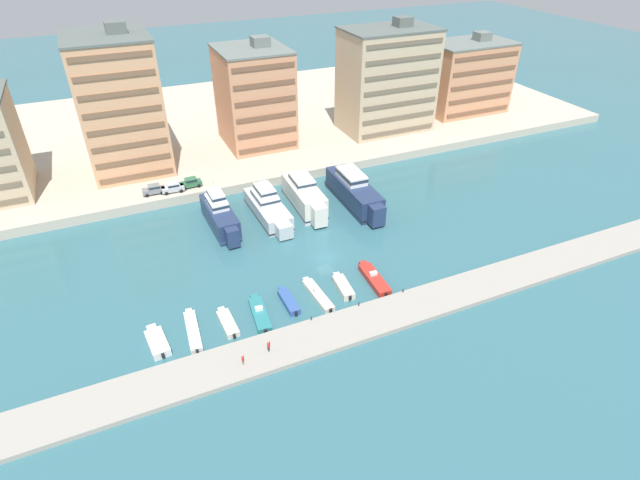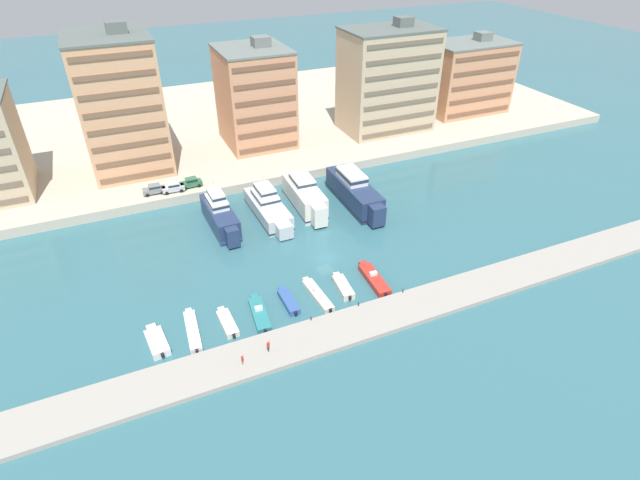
{
  "view_description": "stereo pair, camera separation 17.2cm",
  "coord_description": "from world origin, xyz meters",
  "px_view_note": "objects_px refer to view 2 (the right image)",
  "views": [
    {
      "loc": [
        -26.95,
        -58.75,
        46.44
      ],
      "look_at": [
        -0.24,
        1.37,
        2.5
      ],
      "focal_mm": 28.0,
      "sensor_mm": 36.0,
      "label": 1
    },
    {
      "loc": [
        -26.79,
        -58.82,
        46.44
      ],
      "look_at": [
        -0.24,
        1.37,
        2.5
      ],
      "focal_mm": 28.0,
      "sensor_mm": 36.0,
      "label": 2
    }
  ],
  "objects_px": {
    "motorboat_red_right": "(374,279)",
    "motorboat_cream_mid_right": "(343,287)",
    "yacht_navy_center_left": "(355,192)",
    "motorboat_white_left": "(193,331)",
    "motorboat_cream_mid_left": "(227,323)",
    "motorboat_blue_center": "(288,301)",
    "yacht_ivory_mid_left": "(305,196)",
    "motorboat_white_far_left": "(157,342)",
    "pedestrian_mid_deck": "(242,358)",
    "motorboat_teal_center_left": "(259,313)",
    "car_silver_left": "(173,187)",
    "pedestrian_near_edge": "(268,345)",
    "motorboat_cream_center_right": "(317,295)",
    "yacht_silver_left": "(268,207)",
    "yacht_navy_far_left": "(220,215)",
    "car_grey_far_left": "(154,189)",
    "car_green_mid_left": "(191,182)"
  },
  "relations": [
    {
      "from": "yacht_navy_center_left",
      "to": "motorboat_white_left",
      "type": "distance_m",
      "value": 41.58
    },
    {
      "from": "motorboat_teal_center_left",
      "to": "car_silver_left",
      "type": "relative_size",
      "value": 1.89
    },
    {
      "from": "motorboat_white_left",
      "to": "car_green_mid_left",
      "type": "distance_m",
      "value": 38.65
    },
    {
      "from": "motorboat_red_right",
      "to": "yacht_silver_left",
      "type": "bearing_deg",
      "value": 108.69
    },
    {
      "from": "motorboat_cream_mid_left",
      "to": "motorboat_teal_center_left",
      "type": "xyz_separation_m",
      "value": [
        4.48,
        0.04,
        -0.01
      ]
    },
    {
      "from": "motorboat_cream_mid_left",
      "to": "pedestrian_mid_deck",
      "type": "height_order",
      "value": "pedestrian_mid_deck"
    },
    {
      "from": "yacht_navy_far_left",
      "to": "yacht_silver_left",
      "type": "height_order",
      "value": "yacht_navy_far_left"
    },
    {
      "from": "yacht_navy_center_left",
      "to": "motorboat_white_far_left",
      "type": "relative_size",
      "value": 3.11
    },
    {
      "from": "yacht_navy_center_left",
      "to": "motorboat_blue_center",
      "type": "bearing_deg",
      "value": -134.64
    },
    {
      "from": "motorboat_blue_center",
      "to": "motorboat_cream_mid_right",
      "type": "relative_size",
      "value": 1.02
    },
    {
      "from": "yacht_ivory_mid_left",
      "to": "pedestrian_near_edge",
      "type": "xyz_separation_m",
      "value": [
        -18.05,
        -31.96,
        -0.75
      ]
    },
    {
      "from": "car_green_mid_left",
      "to": "pedestrian_near_edge",
      "type": "relative_size",
      "value": 2.43
    },
    {
      "from": "car_silver_left",
      "to": "yacht_silver_left",
      "type": "bearing_deg",
      "value": -41.92
    },
    {
      "from": "motorboat_cream_mid_right",
      "to": "pedestrian_near_edge",
      "type": "distance_m",
      "value": 16.09
    },
    {
      "from": "motorboat_teal_center_left",
      "to": "pedestrian_mid_deck",
      "type": "height_order",
      "value": "pedestrian_mid_deck"
    },
    {
      "from": "motorboat_red_right",
      "to": "motorboat_cream_mid_right",
      "type": "bearing_deg",
      "value": 178.15
    },
    {
      "from": "car_green_mid_left",
      "to": "pedestrian_mid_deck",
      "type": "distance_m",
      "value": 46.25
    },
    {
      "from": "yacht_navy_center_left",
      "to": "motorboat_blue_center",
      "type": "xyz_separation_m",
      "value": [
        -21.53,
        -21.8,
        -2.0
      ]
    },
    {
      "from": "motorboat_cream_mid_left",
      "to": "motorboat_cream_mid_right",
      "type": "height_order",
      "value": "motorboat_cream_mid_right"
    },
    {
      "from": "pedestrian_near_edge",
      "to": "yacht_silver_left",
      "type": "bearing_deg",
      "value": 71.15
    },
    {
      "from": "yacht_navy_center_left",
      "to": "motorboat_cream_mid_right",
      "type": "relative_size",
      "value": 3.14
    },
    {
      "from": "yacht_navy_far_left",
      "to": "motorboat_white_far_left",
      "type": "height_order",
      "value": "yacht_navy_far_left"
    },
    {
      "from": "yacht_ivory_mid_left",
      "to": "motorboat_red_right",
      "type": "distance_m",
      "value": 24.45
    },
    {
      "from": "car_grey_far_left",
      "to": "pedestrian_near_edge",
      "type": "relative_size",
      "value": 2.42
    },
    {
      "from": "motorboat_white_far_left",
      "to": "motorboat_red_right",
      "type": "distance_m",
      "value": 31.52
    },
    {
      "from": "car_grey_far_left",
      "to": "car_silver_left",
      "type": "height_order",
      "value": "same"
    },
    {
      "from": "car_silver_left",
      "to": "motorboat_blue_center",
      "type": "bearing_deg",
      "value": -76.11
    },
    {
      "from": "motorboat_blue_center",
      "to": "car_grey_far_left",
      "type": "distance_m",
      "value": 39.43
    },
    {
      "from": "motorboat_cream_mid_right",
      "to": "car_silver_left",
      "type": "xyz_separation_m",
      "value": [
        -17.45,
        36.91,
        2.29
      ]
    },
    {
      "from": "motorboat_cream_mid_right",
      "to": "car_green_mid_left",
      "type": "relative_size",
      "value": 1.46
    },
    {
      "from": "motorboat_cream_mid_left",
      "to": "motorboat_blue_center",
      "type": "relative_size",
      "value": 1.0
    },
    {
      "from": "motorboat_red_right",
      "to": "car_grey_far_left",
      "type": "height_order",
      "value": "car_grey_far_left"
    },
    {
      "from": "motorboat_blue_center",
      "to": "motorboat_cream_mid_right",
      "type": "distance_m",
      "value": 8.39
    },
    {
      "from": "yacht_navy_far_left",
      "to": "yacht_ivory_mid_left",
      "type": "relative_size",
      "value": 0.96
    },
    {
      "from": "car_silver_left",
      "to": "car_green_mid_left",
      "type": "xyz_separation_m",
      "value": [
        3.44,
        0.63,
        0.0
      ]
    },
    {
      "from": "yacht_silver_left",
      "to": "motorboat_white_left",
      "type": "relative_size",
      "value": 2.03
    },
    {
      "from": "car_green_mid_left",
      "to": "pedestrian_near_edge",
      "type": "distance_m",
      "value": 45.33
    },
    {
      "from": "motorboat_cream_center_right",
      "to": "motorboat_cream_mid_right",
      "type": "bearing_deg",
      "value": 0.2
    },
    {
      "from": "yacht_navy_far_left",
      "to": "motorboat_cream_mid_left",
      "type": "distance_m",
      "value": 25.16
    },
    {
      "from": "motorboat_red_right",
      "to": "car_green_mid_left",
      "type": "bearing_deg",
      "value": 116.8
    },
    {
      "from": "yacht_navy_center_left",
      "to": "motorboat_white_far_left",
      "type": "distance_m",
      "value": 45.59
    },
    {
      "from": "motorboat_white_far_left",
      "to": "motorboat_cream_center_right",
      "type": "bearing_deg",
      "value": 0.98
    },
    {
      "from": "yacht_navy_far_left",
      "to": "car_silver_left",
      "type": "bearing_deg",
      "value": 113.44
    },
    {
      "from": "motorboat_cream_mid_right",
      "to": "motorboat_red_right",
      "type": "bearing_deg",
      "value": -1.85
    },
    {
      "from": "motorboat_white_far_left",
      "to": "motorboat_white_left",
      "type": "bearing_deg",
      "value": 2.23
    },
    {
      "from": "yacht_ivory_mid_left",
      "to": "yacht_navy_center_left",
      "type": "bearing_deg",
      "value": -13.11
    },
    {
      "from": "yacht_silver_left",
      "to": "yacht_ivory_mid_left",
      "type": "bearing_deg",
      "value": 0.86
    },
    {
      "from": "motorboat_blue_center",
      "to": "yacht_ivory_mid_left",
      "type": "bearing_deg",
      "value": 62.61
    },
    {
      "from": "yacht_ivory_mid_left",
      "to": "car_silver_left",
      "type": "xyz_separation_m",
      "value": [
        -21.46,
        12.72,
        0.35
      ]
    },
    {
      "from": "yacht_ivory_mid_left",
      "to": "car_green_mid_left",
      "type": "bearing_deg",
      "value": 143.46
    }
  ]
}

